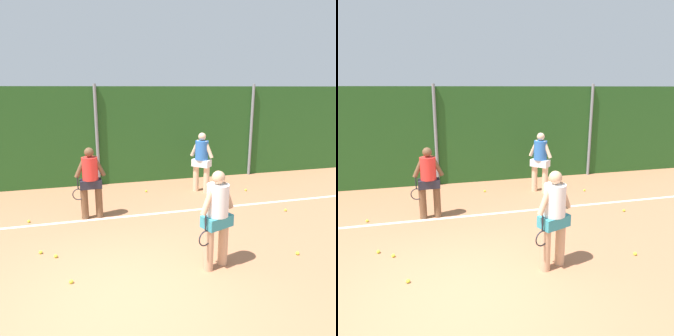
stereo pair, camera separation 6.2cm
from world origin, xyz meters
TOP-DOWN VIEW (x-y plane):
  - ground_plane at (0.00, 1.85)m, footprint 28.70×28.70m
  - hedge_fence_backdrop at (0.00, 6.30)m, footprint 18.65×0.25m
  - fence_post_center at (0.00, 6.12)m, footprint 0.10×0.10m
  - fence_post_right at (5.38, 6.12)m, footprint 0.10×0.10m
  - court_baseline_paint at (0.00, 3.24)m, footprint 13.63×0.10m
  - player_foreground_near at (1.72, 0.53)m, footprint 0.75×0.46m
  - player_midcourt at (-0.31, 3.38)m, footprint 0.81×0.37m
  - player_backcourt_far at (2.97, 4.65)m, footprint 0.59×0.60m
  - tennis_ball_0 at (3.40, 0.53)m, footprint 0.07×0.07m
  - tennis_ball_2 at (-1.05, 1.58)m, footprint 0.07×0.07m
  - tennis_ball_4 at (1.34, 5.01)m, footprint 0.07×0.07m
  - tennis_ball_5 at (-1.78, 3.46)m, footprint 0.07×0.07m
  - tennis_ball_6 at (-0.75, 0.65)m, footprint 0.07×0.07m
  - tennis_ball_7 at (4.33, 4.34)m, footprint 0.07×0.07m
  - tennis_ball_8 at (-1.34, 1.81)m, footprint 0.07×0.07m
  - tennis_ball_9 at (4.52, 2.55)m, footprint 0.07×0.07m

SIDE VIEW (x-z plane):
  - ground_plane at x=0.00m, z-range 0.00..0.00m
  - court_baseline_paint at x=0.00m, z-range 0.00..0.01m
  - tennis_ball_0 at x=3.40m, z-range 0.00..0.07m
  - tennis_ball_2 at x=-1.05m, z-range 0.00..0.07m
  - tennis_ball_4 at x=1.34m, z-range 0.00..0.07m
  - tennis_ball_5 at x=-1.78m, z-range 0.00..0.07m
  - tennis_ball_6 at x=-0.75m, z-range 0.00..0.07m
  - tennis_ball_7 at x=4.33m, z-range 0.00..0.07m
  - tennis_ball_8 at x=-1.34m, z-range 0.00..0.07m
  - tennis_ball_9 at x=4.52m, z-range 0.00..0.07m
  - player_midcourt at x=-0.31m, z-range 0.10..1.85m
  - player_foreground_near at x=1.72m, z-range 0.11..1.87m
  - player_backcourt_far at x=2.97m, z-range 0.11..1.93m
  - hedge_fence_backdrop at x=0.00m, z-range 0.00..3.14m
  - fence_post_center at x=0.00m, z-range 0.00..3.22m
  - fence_post_right at x=5.38m, z-range 0.00..3.22m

